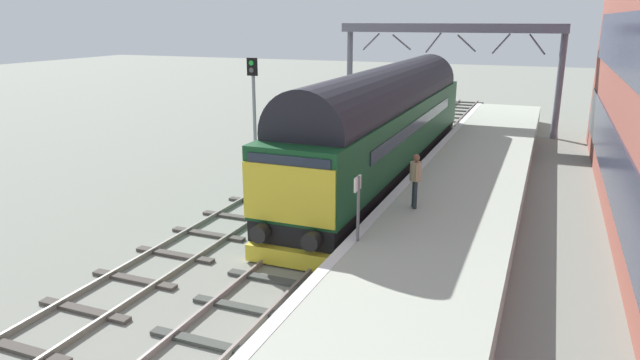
{
  "coord_description": "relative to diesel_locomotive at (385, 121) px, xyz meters",
  "views": [
    {
      "loc": [
        6.1,
        -17.32,
        6.45
      ],
      "look_at": [
        0.2,
        -2.79,
        1.99
      ],
      "focal_mm": 31.82,
      "sensor_mm": 36.0,
      "label": 1
    }
  ],
  "objects": [
    {
      "name": "platform_number_sign",
      "position": [
        1.9,
        -9.22,
        -0.34
      ],
      "size": [
        0.1,
        0.44,
        1.69
      ],
      "color": "slate",
      "rests_on": "station_platform"
    },
    {
      "name": "overhead_footbridge",
      "position": [
        0.41,
        11.86,
        3.17
      ],
      "size": [
        12.58,
        2.0,
        6.23
      ],
      "color": "slate",
      "rests_on": "ground"
    },
    {
      "name": "diesel_locomotive",
      "position": [
        0.0,
        0.0,
        0.0
      ],
      "size": [
        2.74,
        18.96,
        4.68
      ],
      "color": "black",
      "rests_on": "ground"
    },
    {
      "name": "track_main",
      "position": [
        -0.0,
        -4.76,
        -2.43
      ],
      "size": [
        2.5,
        60.0,
        0.15
      ],
      "color": "gray",
      "rests_on": "ground"
    },
    {
      "name": "ground_plane",
      "position": [
        -0.0,
        -4.76,
        -2.48
      ],
      "size": [
        140.0,
        140.0,
        0.0
      ],
      "primitive_type": "plane",
      "color": "gray",
      "rests_on": "ground"
    },
    {
      "name": "station_platform",
      "position": [
        3.6,
        -4.76,
        -1.98
      ],
      "size": [
        4.0,
        44.0,
        1.01
      ],
      "color": "#ACB6A5",
      "rests_on": "ground"
    },
    {
      "name": "track_adjacent_west",
      "position": [
        -3.28,
        -4.76,
        -2.43
      ],
      "size": [
        2.5,
        60.0,
        0.15
      ],
      "color": "gray",
      "rests_on": "ground"
    },
    {
      "name": "signal_post_mid",
      "position": [
        -5.15,
        -1.6,
        0.57
      ],
      "size": [
        0.44,
        0.22,
        4.97
      ],
      "color": "gray",
      "rests_on": "ground"
    },
    {
      "name": "waiting_passenger",
      "position": [
        2.64,
        -6.06,
        -0.49
      ],
      "size": [
        0.44,
        0.49,
        1.64
      ],
      "rotation": [
        0.0,
        0.0,
        1.92
      ],
      "color": "#273033",
      "rests_on": "station_platform"
    }
  ]
}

